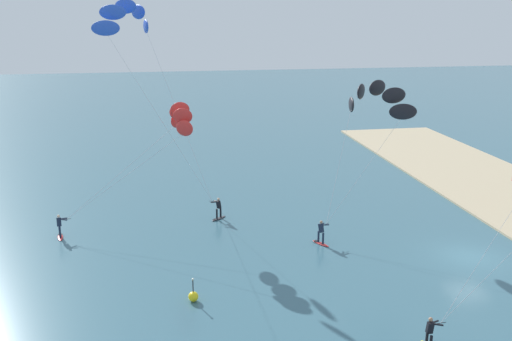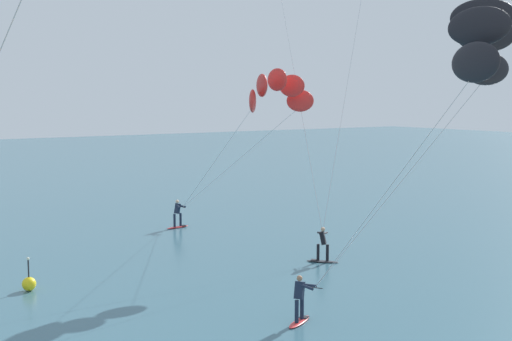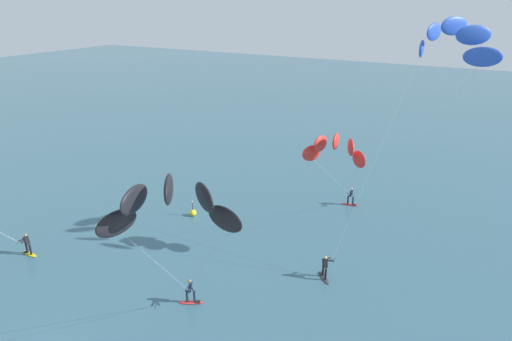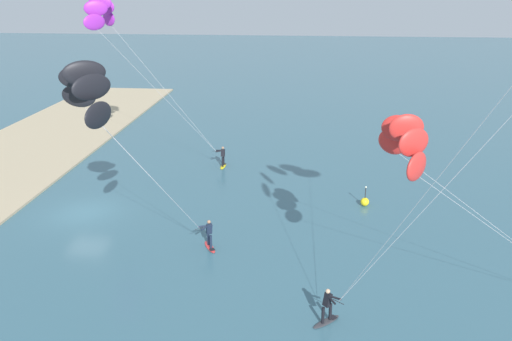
% 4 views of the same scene
% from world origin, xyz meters
% --- Properties ---
extents(kitesurfer_mid_water, '(6.68, 7.42, 10.66)m').
position_xyz_m(kitesurfer_mid_water, '(6.86, 4.30, 9.05)').
color(kitesurfer_mid_water, red).
rests_on(kitesurfer_mid_water, ground).
extents(kitesurfer_downwind, '(4.30, 9.78, 9.14)m').
position_xyz_m(kitesurfer_downwind, '(9.17, 18.23, 7.68)').
color(kitesurfer_downwind, red).
rests_on(kitesurfer_downwind, ground).
extents(marker_buoy, '(0.56, 0.56, 1.38)m').
position_xyz_m(marker_buoy, '(-2.85, 17.98, 0.30)').
color(marker_buoy, yellow).
rests_on(marker_buoy, ground).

